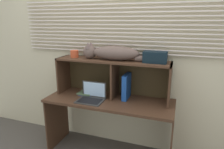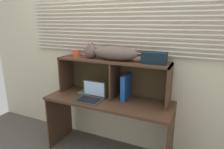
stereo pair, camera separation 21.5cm
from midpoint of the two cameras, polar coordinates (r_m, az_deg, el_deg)
back_panel_with_blinds at (r=2.48m, az=4.48°, el=6.60°), size 4.40×0.08×2.50m
desk at (r=2.39m, az=1.49°, el=-10.35°), size 1.50×0.55×0.73m
hutch_shelf_unit at (r=2.36m, az=3.04°, el=1.05°), size 1.36×0.31×0.46m
cat at (r=2.29m, az=2.71°, el=6.25°), size 0.95×0.19×0.20m
laptop at (r=2.33m, az=-3.52°, el=-6.28°), size 0.30×0.24×0.20m
binder_upright at (r=2.32m, az=6.76°, el=-3.60°), size 0.05×0.23×0.30m
book_stack at (r=2.55m, az=-4.26°, el=-4.94°), size 0.19×0.26×0.03m
small_basket at (r=2.52m, az=-7.83°, el=6.08°), size 0.10×0.10×0.09m
storage_box at (r=2.16m, az=15.02°, el=4.66°), size 0.25×0.15×0.12m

